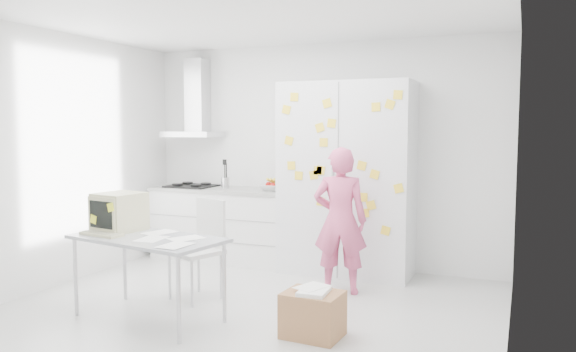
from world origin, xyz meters
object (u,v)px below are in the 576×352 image
at_px(desk, 129,223).
at_px(cardboard_box, 313,314).
at_px(person, 340,220).
at_px(chair, 201,243).

relative_size(desk, cardboard_box, 3.05).
height_order(person, desk, person).
distance_m(person, desk, 2.07).
bearing_deg(cardboard_box, person, 97.79).
relative_size(chair, cardboard_box, 2.05).
bearing_deg(person, desk, 28.01).
height_order(person, cardboard_box, person).
bearing_deg(chair, cardboard_box, -1.74).
distance_m(person, cardboard_box, 1.38).
bearing_deg(desk, cardboard_box, 12.16).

